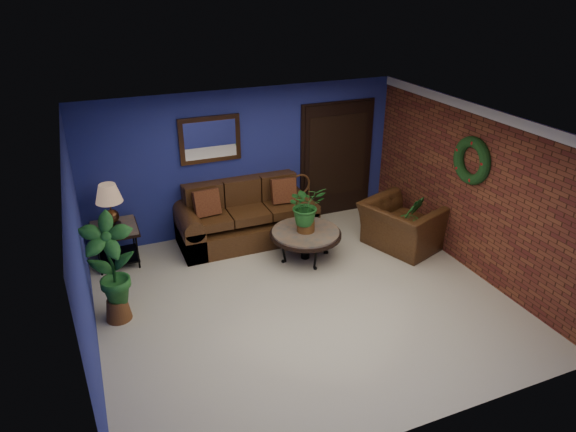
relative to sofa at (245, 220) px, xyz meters
name	(u,v)px	position (x,y,z in m)	size (l,w,h in m)	color
floor	(303,300)	(0.17, -2.09, -0.34)	(5.50, 5.50, 0.00)	beige
wall_back	(245,161)	(0.17, 0.41, 0.91)	(5.50, 0.04, 2.50)	navy
wall_left	(81,261)	(-2.58, -2.09, 0.91)	(0.04, 5.00, 2.50)	navy
wall_right_brick	(472,190)	(2.92, -2.09, 0.91)	(0.04, 5.00, 2.50)	brown
ceiling	(306,127)	(0.17, -2.09, 2.16)	(5.50, 5.00, 0.02)	silver
crown_molding	(484,112)	(2.89, -2.09, 2.09)	(0.03, 5.00, 0.14)	white
wall_mirror	(210,140)	(-0.43, 0.37, 1.38)	(1.02, 0.06, 0.77)	#412714
closet_door	(337,160)	(1.92, 0.38, 0.71)	(1.44, 0.06, 2.18)	black
wreath	(472,161)	(2.86, -2.04, 1.36)	(0.72, 0.72, 0.16)	black
sofa	(245,220)	(0.00, 0.00, 0.00)	(2.30, 0.99, 1.03)	#4C2E15
coffee_table	(306,234)	(0.68, -1.02, 0.09)	(1.14, 1.14, 0.49)	#55504A
end_table	(115,235)	(-2.13, -0.04, 0.16)	(0.71, 0.71, 0.65)	#55504A
table_lamp	(109,201)	(-2.13, -0.04, 0.74)	(0.40, 0.40, 0.67)	#412714
side_chair	(303,199)	(1.09, 0.04, 0.21)	(0.44, 0.44, 0.98)	#593119
armchair	(402,226)	(2.32, -1.27, 0.05)	(1.19, 1.04, 0.78)	#4C2E15
coffee_plant	(306,206)	(0.68, -1.02, 0.58)	(0.59, 0.52, 0.77)	brown
floor_plant	(411,219)	(2.52, -1.23, 0.12)	(0.46, 0.40, 0.88)	brown
tall_plant	(111,266)	(-2.28, -1.55, 0.48)	(0.73, 0.55, 1.51)	brown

